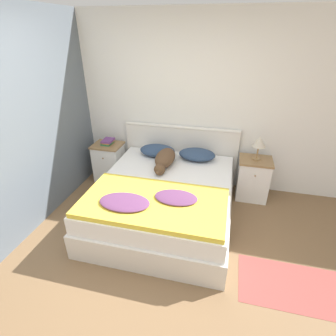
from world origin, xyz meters
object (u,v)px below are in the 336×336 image
nightstand_left (109,162)px  book_stack (108,142)px  dog (165,159)px  table_lamp (259,143)px  nightstand_right (253,179)px  bed (164,200)px  pillow_right (197,154)px  pillow_left (157,150)px

nightstand_left → book_stack: book_stack is taller
dog → table_lamp: bearing=14.5°
nightstand_right → bed: bearing=-146.0°
nightstand_left → nightstand_right: 2.30m
pillow_right → dog: size_ratio=0.71×
dog → book_stack: size_ratio=3.42×
pillow_left → nightstand_right: bearing=0.7°
pillow_right → nightstand_right: bearing=1.3°
bed → dog: 0.60m
bed → table_lamp: table_lamp is taller
dog → book_stack: (-1.04, 0.34, 0.03)m
pillow_left → pillow_right: (0.61, 0.00, 0.00)m
pillow_left → table_lamp: (1.46, 0.02, 0.26)m
nightstand_left → pillow_left: (0.85, -0.02, 0.31)m
pillow_right → pillow_left: bearing=180.0°
nightstand_left → book_stack: size_ratio=2.85×
bed → nightstand_right: 1.39m
nightstand_right → pillow_right: bearing=-178.7°
bed → dog: dog is taller
pillow_left → dog: size_ratio=0.71×
dog → table_lamp: 1.33m
nightstand_left → pillow_right: (1.46, -0.02, 0.31)m
bed → pillow_right: size_ratio=3.67×
pillow_left → table_lamp: 1.48m
nightstand_left → table_lamp: bearing=0.1°
nightstand_right → pillow_right: (-0.85, -0.02, 0.31)m
nightstand_left → dog: bearing=-17.1°
pillow_left → bed: bearing=-68.0°
bed → table_lamp: 1.52m
nightstand_right → pillow_left: (-1.46, -0.02, 0.31)m
dog → book_stack: dog is taller
nightstand_left → table_lamp: (2.30, 0.01, 0.57)m
nightstand_right → dog: size_ratio=0.83×
pillow_right → table_lamp: bearing=1.6°
dog → pillow_left: bearing=123.0°
pillow_right → bed: bearing=-112.0°
dog → book_stack: bearing=161.7°
bed → pillow_left: size_ratio=3.67×
nightstand_left → pillow_right: pillow_right is taller
bed → nightstand_right: (1.15, 0.78, 0.05)m
bed → pillow_right: (0.31, 0.76, 0.36)m
pillow_left → pillow_right: 0.61m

